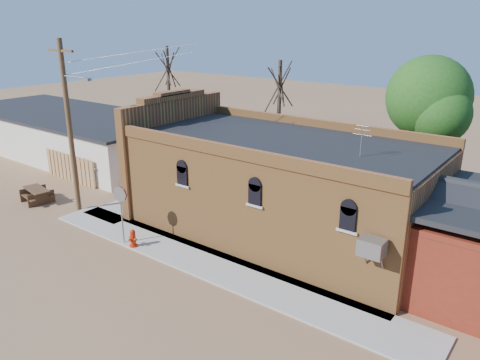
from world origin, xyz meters
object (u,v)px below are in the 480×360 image
Objects in this scene: brick_bar at (275,185)px; stop_sign at (120,200)px; trash_barrel at (158,184)px; picnic_table at (37,193)px; utility_pole at (70,124)px; fire_hydrant at (133,238)px.

stop_sign is (-4.62, -5.49, -0.15)m from brick_bar.
picnic_table is at bearing -128.97° from trash_barrel.
trash_barrel is 0.41× the size of picnic_table.
utility_pole is 3.28× the size of stop_sign.
picnic_table is (-8.14, 0.50, -1.67)m from stop_sign.
fire_hydrant is 0.94× the size of trash_barrel.
brick_bar is 8.70m from trash_barrel.
trash_barrel is (-8.50, 0.27, -1.82)m from brick_bar.
utility_pole is (-9.79, -4.29, 2.43)m from brick_bar.
brick_bar is 20.01× the size of fire_hydrant.
brick_bar is 10.96m from utility_pole.
brick_bar is 1.82× the size of utility_pole.
trash_barrel is at bearing 135.96° from stop_sign.
picnic_table is (-4.26, -5.27, 0.00)m from trash_barrel.
utility_pole is 10.28× the size of trash_barrel.
trash_barrel is 6.77m from picnic_table.
picnic_table is (-2.98, -0.70, -4.25)m from utility_pole.
stop_sign is 3.14× the size of trash_barrel.
trash_barrel is at bearing 74.29° from utility_pole.
stop_sign is (-0.65, 0.00, 1.71)m from fire_hydrant.
stop_sign is at bearing 178.44° from fire_hydrant.
utility_pole is 10.98× the size of fire_hydrant.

